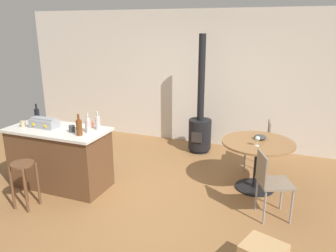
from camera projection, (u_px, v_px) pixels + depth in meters
ground_plane at (148, 196)px, 4.83m from camera, size 8.80×8.80×0.00m
back_wall at (200, 79)px, 6.74m from camera, size 8.00×0.10×2.70m
kitchen_island at (60, 157)px, 5.05m from camera, size 1.52×0.73×0.92m
wooden_stool at (24, 176)px, 4.43m from camera, size 0.30×0.30×0.65m
dining_table at (257, 153)px, 4.91m from camera, size 1.06×1.06×0.75m
folding_chair_near at (261, 140)px, 5.63m from camera, size 0.45×0.45×0.87m
folding_chair_far at (270, 180)px, 4.17m from camera, size 0.53×0.53×0.88m
wood_stove at (200, 125)px, 6.41m from camera, size 0.44×0.45×2.25m
toolbox at (44, 123)px, 4.96m from camera, size 0.42×0.22×0.15m
bottle_0 at (79, 127)px, 4.59m from camera, size 0.08×0.08×0.31m
bottle_1 at (88, 125)px, 4.71m from camera, size 0.08×0.08×0.29m
bottle_2 at (98, 123)px, 4.84m from camera, size 0.07×0.07×0.27m
bottle_3 at (37, 115)px, 5.23m from camera, size 0.08×0.08×0.29m
cup_0 at (72, 129)px, 4.75m from camera, size 0.12×0.09×0.10m
cup_1 at (90, 125)px, 4.94m from camera, size 0.11×0.07×0.10m
cup_2 at (23, 124)px, 4.99m from camera, size 0.11×0.08×0.09m
wine_glass at (258, 139)px, 4.66m from camera, size 0.07×0.07×0.14m
serving_bowl at (260, 137)px, 4.96m from camera, size 0.18×0.18×0.07m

